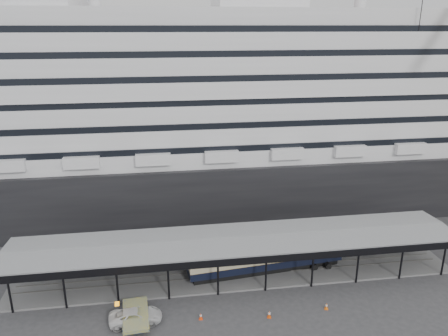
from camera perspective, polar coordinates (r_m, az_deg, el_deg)
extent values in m
plane|color=#343437|center=(53.69, 2.54, -16.45)|extent=(200.00, 200.00, 0.00)
cube|color=black|center=(79.95, -1.76, -0.37)|extent=(130.00, 30.00, 10.00)
cube|color=slate|center=(57.72, 1.58, -13.56)|extent=(56.00, 8.00, 0.24)
cube|color=slate|center=(57.04, 1.71, -13.80)|extent=(54.00, 0.08, 0.10)
cube|color=slate|center=(58.24, 1.45, -13.06)|extent=(54.00, 0.08, 0.10)
cube|color=black|center=(51.70, 2.51, -12.08)|extent=(56.00, 0.18, 0.90)
cube|color=black|center=(59.51, 0.85, -7.75)|extent=(56.00, 0.18, 0.90)
cube|color=slate|center=(55.22, 1.62, -9.10)|extent=(56.00, 9.00, 0.24)
cylinder|color=black|center=(68.48, -26.31, 10.61)|extent=(0.12, 0.12, 47.21)
cylinder|color=black|center=(74.85, 23.47, 11.48)|extent=(0.12, 0.12, 47.21)
imported|color=silver|center=(50.31, -11.46, -18.45)|extent=(5.79, 2.95, 1.56)
cube|color=black|center=(58.22, 5.49, -12.83)|extent=(19.53, 4.38, 0.65)
cube|color=black|center=(57.80, 5.52, -12.13)|extent=(20.49, 4.86, 1.02)
cube|color=beige|center=(57.25, 5.55, -11.17)|extent=(20.50, 4.90, 1.20)
cube|color=black|center=(56.86, 5.57, -10.48)|extent=(20.49, 4.86, 0.37)
cube|color=#F7400D|center=(50.37, -3.05, -19.09)|extent=(0.41, 0.41, 0.03)
cone|color=#F7400D|center=(50.14, -3.06, -18.75)|extent=(0.34, 0.34, 0.76)
cylinder|color=white|center=(50.10, -3.06, -18.68)|extent=(0.24, 0.24, 0.15)
cube|color=#E34A0C|center=(50.79, 5.91, -18.82)|extent=(0.51, 0.51, 0.03)
cone|color=#E34A0C|center=(50.54, 5.92, -18.44)|extent=(0.43, 0.43, 0.83)
cylinder|color=white|center=(50.49, 5.93, -18.37)|extent=(0.26, 0.26, 0.16)
cube|color=orange|center=(53.01, 13.20, -17.47)|extent=(0.50, 0.50, 0.03)
cone|color=orange|center=(52.79, 13.24, -17.13)|extent=(0.42, 0.42, 0.76)
cylinder|color=white|center=(52.75, 13.24, -17.07)|extent=(0.24, 0.24, 0.15)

